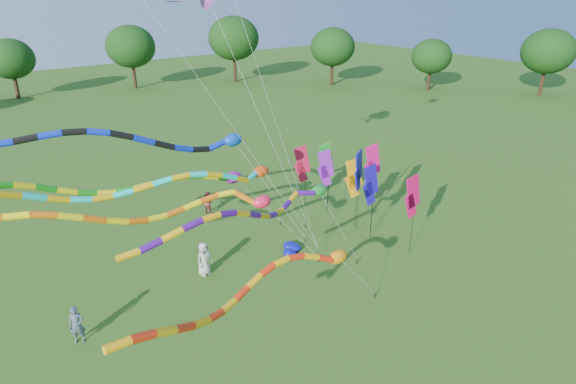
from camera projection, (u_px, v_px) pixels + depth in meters
ground at (333, 304)px, 22.53m from camera, size 160.00×160.00×0.00m
tree_ring at (341, 187)px, 21.49m from camera, size 117.40×122.24×9.45m
tube_kite_red at (273, 281)px, 16.90m from camera, size 12.65×2.63×6.15m
tube_kite_orange at (169, 209)px, 20.28m from camera, size 14.99×1.78×7.05m
tube_kite_purple at (267, 208)px, 18.11m from camera, size 12.87×3.10×7.61m
tube_kite_blue at (132, 141)px, 20.99m from camera, size 16.35×3.29×9.17m
tube_kite_cyan at (186, 181)px, 22.51m from camera, size 15.27×1.30×7.36m
tube_kite_green at (154, 182)px, 24.12m from camera, size 15.10×1.63×6.85m
banner_pole_magenta_b at (372, 165)px, 27.29m from camera, size 1.16×0.24×5.60m
banner_pole_orange at (353, 178)px, 28.45m from camera, size 1.09×0.55×4.45m
banner_pole_blue_a at (371, 185)px, 26.96m from camera, size 1.16×0.18×4.66m
banner_pole_violet at (326, 168)px, 30.36m from camera, size 1.10×0.52×4.33m
banner_pole_magenta_a at (412, 197)px, 25.31m from camera, size 1.16×0.17×4.72m
banner_pole_green at (326, 161)px, 30.89m from camera, size 1.16×0.10×4.56m
banner_pole_blue_b at (359, 171)px, 27.46m from camera, size 1.09×0.55×5.22m
banner_pole_red at (302, 164)px, 30.62m from camera, size 1.13×0.45×4.47m
blue_nylon_heap at (285, 248)px, 26.99m from camera, size 1.14×1.00×0.35m
person_a at (204, 259)px, 24.51m from camera, size 0.99×0.75×1.81m
person_b at (77, 325)px, 19.81m from camera, size 0.75×0.65×1.73m
person_c at (207, 202)px, 31.16m from camera, size 0.90×0.94×1.53m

